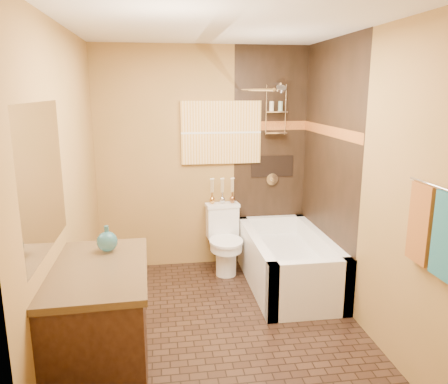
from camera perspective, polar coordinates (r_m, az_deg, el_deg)
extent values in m
plane|color=black|center=(3.98, -0.18, -17.31)|extent=(3.00, 3.00, 0.00)
cube|color=#A2743F|center=(3.55, -19.76, -0.10)|extent=(0.02, 3.00, 2.50)
cube|color=#A2743F|center=(3.86, 17.70, 1.11)|extent=(0.02, 3.00, 2.50)
cube|color=#A2743F|center=(4.97, -2.69, 4.31)|extent=(2.40, 0.02, 2.50)
cube|color=#A2743F|center=(2.10, 5.78, -8.37)|extent=(2.40, 0.02, 2.50)
plane|color=silver|center=(3.46, -0.21, 21.21)|extent=(3.00, 3.00, 0.00)
cube|color=black|center=(5.10, 6.05, 4.47)|extent=(0.85, 0.01, 2.50)
cube|color=black|center=(4.53, 13.45, 3.09)|extent=(0.01, 1.50, 2.50)
cube|color=brown|center=(5.04, 6.18, 8.61)|extent=(0.85, 0.01, 0.10)
cube|color=brown|center=(4.48, 13.58, 7.75)|extent=(0.01, 1.50, 0.10)
cube|color=black|center=(5.11, 6.31, 3.36)|extent=(0.50, 0.01, 0.25)
cylinder|color=silver|center=(4.91, 6.99, 13.84)|extent=(0.02, 0.26, 0.02)
cylinder|color=silver|center=(4.77, 7.46, 13.25)|extent=(0.11, 0.11, 0.09)
cylinder|color=silver|center=(5.12, 6.31, 1.67)|extent=(0.14, 0.02, 0.14)
cylinder|color=silver|center=(4.23, 3.80, 13.21)|extent=(0.03, 1.55, 0.03)
cylinder|color=silver|center=(2.91, 26.06, 0.59)|extent=(0.02, 0.55, 0.02)
cube|color=#1C545D|center=(2.88, 27.13, -5.21)|extent=(0.05, 0.22, 0.52)
cube|color=brown|center=(3.09, 24.37, -3.77)|extent=(0.05, 0.22, 0.52)
cube|color=gold|center=(4.93, -0.37, 7.77)|extent=(0.90, 0.04, 0.70)
cube|color=white|center=(2.84, -22.51, 1.65)|extent=(0.01, 1.00, 0.90)
cube|color=white|center=(4.07, 11.21, -12.45)|extent=(0.80, 0.10, 0.55)
cube|color=white|center=(5.30, 6.16, -6.06)|extent=(0.80, 0.10, 0.55)
cube|color=white|center=(4.59, 4.08, -9.15)|extent=(0.10, 1.50, 0.55)
cube|color=white|center=(4.78, 12.39, -8.49)|extent=(0.10, 1.50, 0.55)
cube|color=white|center=(4.71, 8.28, -9.96)|extent=(0.64, 1.34, 0.35)
cube|color=white|center=(5.05, -0.22, -3.91)|extent=(0.37, 0.20, 0.36)
cube|color=white|center=(5.00, -0.22, -1.73)|extent=(0.39, 0.22, 0.04)
cylinder|color=white|center=(4.91, 0.27, -8.80)|extent=(0.23, 0.23, 0.36)
cylinder|color=white|center=(4.85, 0.27, -7.03)|extent=(0.35, 0.35, 0.09)
cylinder|color=white|center=(4.83, 0.27, -6.45)|extent=(0.37, 0.37, 0.03)
cube|color=black|center=(3.16, -15.89, -17.42)|extent=(0.63, 1.00, 0.87)
cube|color=black|center=(2.96, -16.25, -9.76)|extent=(0.66, 1.05, 0.04)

